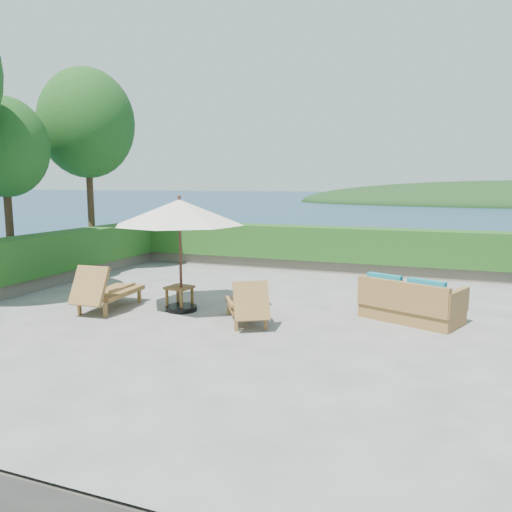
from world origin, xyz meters
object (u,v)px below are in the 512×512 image
at_px(patio_umbrella, 179,213).
at_px(lounge_right, 247,304).
at_px(lounge_left, 106,290).
at_px(side_table, 179,290).
at_px(wicker_loveseat, 410,303).

distance_m(patio_umbrella, lounge_right, 2.40).
distance_m(lounge_left, side_table, 1.55).
xyz_separation_m(lounge_right, side_table, (-1.73, 0.46, 0.04)).
xyz_separation_m(lounge_left, lounge_right, (3.17, 0.11, -0.05)).
height_order(lounge_left, lounge_right, lounge_left).
bearing_deg(wicker_loveseat, side_table, -147.76).
xyz_separation_m(lounge_left, side_table, (1.44, 0.57, -0.00)).
bearing_deg(wicker_loveseat, lounge_right, -133.77).
bearing_deg(lounge_right, patio_umbrella, 135.06).
height_order(lounge_right, side_table, lounge_right).
relative_size(patio_umbrella, wicker_loveseat, 1.54).
height_order(patio_umbrella, side_table, patio_umbrella).
bearing_deg(lounge_left, lounge_right, -1.54).
bearing_deg(patio_umbrella, wicker_loveseat, 10.95).
xyz_separation_m(side_table, wicker_loveseat, (4.62, 0.85, -0.07)).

